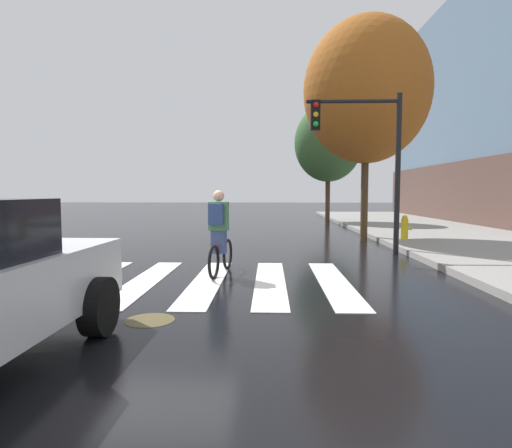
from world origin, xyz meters
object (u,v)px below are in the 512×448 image
at_px(street_tree_near, 366,91).
at_px(cyclist, 219,233).
at_px(manhole_cover, 150,320).
at_px(traffic_light_near, 366,146).
at_px(fire_hydrant, 405,228).
at_px(street_tree_mid, 328,143).

bearing_deg(street_tree_near, cyclist, -124.58).
xyz_separation_m(manhole_cover, street_tree_near, (4.74, 9.05, 4.99)).
height_order(cyclist, traffic_light_near, traffic_light_near).
distance_m(fire_hydrant, street_tree_mid, 9.47).
bearing_deg(manhole_cover, street_tree_mid, 74.75).
relative_size(fire_hydrant, street_tree_near, 0.11).
distance_m(cyclist, street_tree_mid, 14.74).
relative_size(fire_hydrant, street_tree_mid, 0.13).
distance_m(manhole_cover, cyclist, 3.14).
bearing_deg(fire_hydrant, street_tree_near, 138.60).
bearing_deg(traffic_light_near, street_tree_mid, 87.34).
distance_m(cyclist, fire_hydrant, 7.36).
bearing_deg(cyclist, street_tree_near, 55.42).
relative_size(street_tree_near, street_tree_mid, 1.19).
relative_size(traffic_light_near, street_tree_near, 0.57).
height_order(traffic_light_near, street_tree_mid, street_tree_mid).
bearing_deg(fire_hydrant, cyclist, -135.71).
height_order(manhole_cover, cyclist, cyclist).
bearing_deg(traffic_light_near, manhole_cover, -124.61).
relative_size(traffic_light_near, fire_hydrant, 5.38).
bearing_deg(fire_hydrant, street_tree_mid, 98.23).
bearing_deg(street_tree_near, traffic_light_near, -102.17).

